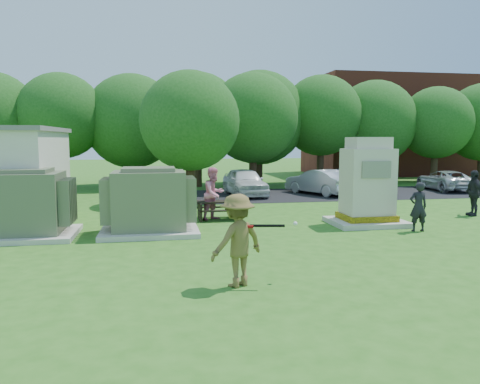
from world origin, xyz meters
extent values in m
plane|color=#2D6619|center=(0.00, 0.00, 0.00)|extent=(120.00, 120.00, 0.00)
cube|color=maroon|center=(18.00, 27.00, 4.00)|extent=(15.00, 8.00, 8.00)
cube|color=#232326|center=(7.00, 13.50, 0.01)|extent=(20.00, 6.00, 0.01)
cube|color=beige|center=(-6.50, 4.50, 0.07)|extent=(3.00, 2.40, 0.15)
cube|color=#5B6548|center=(-6.50, 4.50, 1.05)|extent=(2.20, 1.80, 1.80)
cube|color=#5B6548|center=(-6.50, 4.50, 2.01)|extent=(1.60, 1.30, 0.12)
cube|color=#5B6548|center=(-5.23, 4.50, 1.07)|extent=(0.32, 1.50, 1.35)
cube|color=beige|center=(-2.80, 4.50, 0.07)|extent=(3.00, 2.40, 0.15)
cube|color=#636A4A|center=(-2.80, 4.50, 1.05)|extent=(2.20, 1.80, 1.80)
cube|color=#636A4A|center=(-2.80, 4.50, 2.01)|extent=(1.60, 1.30, 0.12)
cube|color=#636A4A|center=(-4.07, 4.50, 1.07)|extent=(0.32, 1.50, 1.35)
cube|color=#636A4A|center=(-1.53, 4.50, 1.07)|extent=(0.32, 1.50, 1.35)
cube|color=beige|center=(4.57, 4.69, 0.08)|extent=(2.47, 2.02, 0.17)
cube|color=yellow|center=(4.57, 4.69, 0.27)|extent=(1.74, 1.40, 0.20)
cube|color=beige|center=(4.57, 4.69, 1.49)|extent=(1.57, 1.24, 2.25)
cube|color=beige|center=(4.57, 4.69, 2.81)|extent=(1.29, 1.01, 0.39)
cube|color=gray|center=(4.57, 4.04, 1.94)|extent=(1.01, 0.04, 0.56)
cube|color=black|center=(-0.33, 6.61, 0.66)|extent=(1.60, 0.62, 0.05)
cube|color=black|center=(-0.33, 7.09, 0.39)|extent=(1.60, 0.22, 0.04)
cube|color=black|center=(-0.33, 6.12, 0.39)|extent=(1.60, 0.22, 0.04)
cube|color=black|center=(-1.03, 6.61, 0.33)|extent=(0.07, 1.20, 0.66)
cube|color=black|center=(0.36, 6.61, 0.33)|extent=(0.07, 1.20, 0.66)
imported|color=brown|center=(-0.99, -1.25, 0.93)|extent=(1.39, 1.19, 1.87)
imported|color=black|center=(5.66, 3.26, 0.79)|extent=(0.62, 0.44, 1.59)
imported|color=pink|center=(-0.51, 6.57, 0.96)|extent=(1.19, 1.16, 1.93)
imported|color=#232328|center=(9.44, 5.71, 0.88)|extent=(0.60, 1.09, 1.76)
imported|color=white|center=(1.98, 13.65, 0.72)|extent=(2.03, 4.36, 1.44)
imported|color=silver|center=(5.99, 13.43, 0.67)|extent=(2.96, 4.30, 1.34)
imported|color=black|center=(8.33, 13.14, 0.65)|extent=(2.18, 4.61, 1.30)
imported|color=silver|center=(13.81, 14.07, 0.57)|extent=(2.27, 4.28, 1.15)
cylinder|color=black|center=(-0.47, -1.30, 1.22)|extent=(0.85, 0.21, 0.06)
cylinder|color=maroon|center=(-0.80, -1.34, 1.22)|extent=(0.23, 0.10, 0.06)
sphere|color=white|center=(0.27, -1.04, 1.19)|extent=(0.09, 0.09, 0.09)
cylinder|color=#47301E|center=(-8.00, 18.80, 1.40)|extent=(0.44, 0.44, 2.80)
sphere|color=#235B1C|center=(-8.00, 18.80, 4.30)|extent=(5.00, 5.00, 5.00)
cylinder|color=#47301E|center=(-4.00, 19.60, 1.15)|extent=(0.44, 0.44, 2.30)
sphere|color=#235B1C|center=(-4.00, 19.60, 4.04)|extent=(5.80, 5.80, 5.80)
cylinder|color=#47301E|center=(0.00, 18.70, 1.35)|extent=(0.44, 0.44, 2.70)
sphere|color=#235B1C|center=(0.00, 18.70, 4.32)|extent=(5.40, 5.40, 5.40)
cylinder|color=#47301E|center=(4.00, 19.30, 1.25)|extent=(0.44, 0.44, 2.50)
sphere|color=#235B1C|center=(4.00, 19.30, 4.30)|extent=(6.00, 6.00, 6.00)
cylinder|color=#47301E|center=(8.00, 18.90, 1.45)|extent=(0.44, 0.44, 2.90)
sphere|color=#235B1C|center=(8.00, 18.90, 4.46)|extent=(5.20, 5.20, 5.20)
cylinder|color=#47301E|center=(12.00, 19.50, 1.20)|extent=(0.44, 0.44, 2.40)
sphere|color=#235B1C|center=(12.00, 19.50, 4.08)|extent=(5.60, 5.60, 5.60)
cylinder|color=#47301E|center=(16.00, 18.60, 1.30)|extent=(0.44, 0.44, 2.60)
sphere|color=#235B1C|center=(16.00, 18.60, 4.04)|extent=(4.80, 4.80, 4.80)
cylinder|color=#47301E|center=(-1.00, 11.50, 1.20)|extent=(0.44, 0.44, 2.40)
sphere|color=#235B1C|center=(-1.00, 11.50, 3.78)|extent=(4.60, 4.60, 4.60)
cylinder|color=#47301E|center=(3.00, 16.50, 1.30)|extent=(0.44, 0.44, 2.60)
sphere|color=#235B1C|center=(3.00, 16.50, 4.16)|extent=(5.20, 5.20, 5.20)
camera|label=1|loc=(-2.55, -10.27, 2.94)|focal=35.00mm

